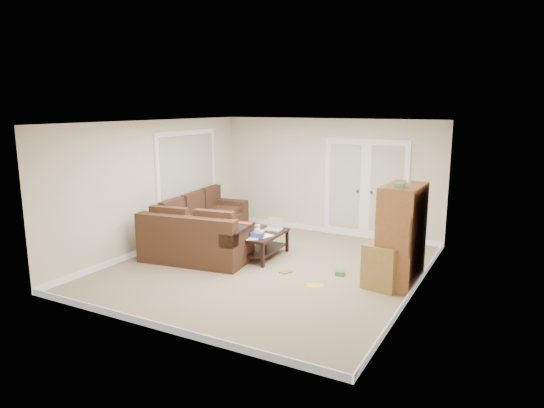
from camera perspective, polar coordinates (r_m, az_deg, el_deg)
The scene contains 17 objects.
floor at distance 8.50m, azimuth -0.51°, elevation -7.49°, with size 5.50×5.50×0.00m, color gray.
ceiling at distance 8.04m, azimuth -0.55°, elevation 9.61°, with size 5.00×5.50×0.02m, color white.
wall_left at distance 9.62m, azimuth -13.71°, elevation 2.11°, with size 0.02×5.50×2.50m, color beige.
wall_right at distance 7.33m, azimuth 16.86°, elevation -0.94°, with size 0.02×5.50×2.50m, color beige.
wall_back at distance 10.64m, azimuth 6.63°, elevation 3.24°, with size 5.00×0.02×2.50m, color beige.
wall_front at distance 5.98m, azimuth -13.35°, elevation -3.52°, with size 5.00×0.02×2.50m, color beige.
baseboards at distance 8.48m, azimuth -0.51°, elevation -7.17°, with size 5.00×5.50×0.10m, color white, non-canonical shape.
french_doors at distance 10.36m, azimuth 10.90°, elevation 1.68°, with size 1.80×0.05×2.13m.
window_left at distance 10.31m, azimuth -9.93°, elevation 4.56°, with size 0.05×1.92×1.42m.
sectional_sofa at distance 9.58m, azimuth -8.40°, elevation -3.22°, with size 2.32×3.01×0.90m.
coffee_table at distance 8.99m, azimuth -0.90°, elevation -4.74°, with size 0.61×1.15×0.77m.
tv_armoire at distance 7.81m, azimuth 14.97°, elevation -3.48°, with size 0.57×1.01×1.70m.
side_cabinet at distance 7.69m, azimuth 13.07°, elevation -6.68°, with size 0.62×0.62×1.13m.
space_heater at distance 9.83m, azimuth 15.31°, elevation -4.36°, with size 0.12×0.10×0.30m, color white.
floor_magazine at distance 7.72m, azimuth 5.14°, elevation -9.52°, with size 0.26×0.20×0.01m, color gold.
floor_greenbox at distance 8.23m, azimuth 7.95°, elevation -7.98°, with size 0.14×0.19×0.08m, color #408C4A.
floor_book at distance 8.32m, azimuth 1.33°, elevation -7.86°, with size 0.15×0.20×0.02m, color brown.
Camera 1 is at (3.87, -7.04, 2.77)m, focal length 32.00 mm.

